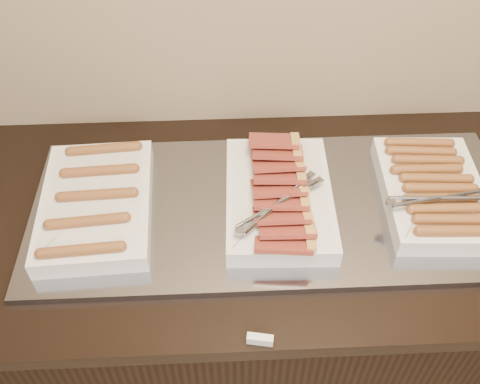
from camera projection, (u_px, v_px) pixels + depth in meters
name	position (u px, v px, depth m)	size (l,w,h in m)	color
counter	(264.00, 305.00, 1.67)	(2.06, 0.76, 0.90)	black
warming_tray	(274.00, 207.00, 1.34)	(1.20, 0.50, 0.02)	gray
dish_left	(97.00, 203.00, 1.30)	(0.28, 0.40, 0.07)	silver
dish_center	(279.00, 196.00, 1.30)	(0.27, 0.41, 0.09)	silver
dish_right	(433.00, 191.00, 1.32)	(0.27, 0.37, 0.08)	silver
label_holder	(260.00, 339.00, 1.09)	(0.05, 0.02, 0.02)	silver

